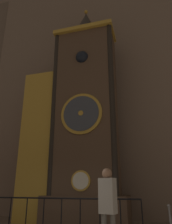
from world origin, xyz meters
name	(u,v)px	position (x,y,z in m)	size (l,w,h in m)	color
cathedral_back_wall	(89,66)	(-0.09, 6.11, 7.94)	(24.00, 0.32, 15.91)	#7A6656
clock_tower	(75,120)	(-0.35, 4.55, 4.27)	(4.65, 1.76, 10.49)	brown
railing_fence	(61,213)	(-0.06, 2.56, 0.58)	(5.00, 0.05, 1.05)	black
visitor_far	(108,202)	(1.84, 0.43, 1.06)	(0.39, 0.31, 1.76)	#58554F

